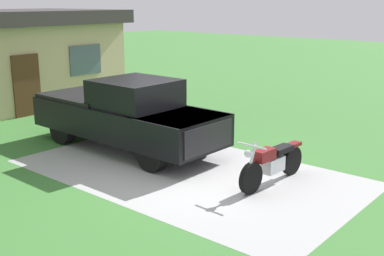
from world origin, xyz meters
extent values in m
plane|color=#3C7333|center=(0.00, 0.00, 0.00)|extent=(80.00, 80.00, 0.00)
cube|color=#9F9F9F|center=(0.00, 0.00, 0.00)|extent=(4.53, 7.83, 0.01)
cylinder|color=black|center=(-0.13, -1.83, 0.33)|extent=(0.67, 0.16, 0.66)
cylinder|color=black|center=(1.42, -1.92, 0.33)|extent=(0.67, 0.16, 0.66)
cube|color=silver|center=(0.67, -1.88, 0.42)|extent=(0.57, 0.29, 0.32)
cube|color=maroon|center=(0.32, -1.86, 0.72)|extent=(0.53, 0.29, 0.24)
cube|color=black|center=(0.97, -1.89, 0.70)|extent=(0.61, 0.31, 0.12)
cube|color=maroon|center=(1.42, -1.92, 0.70)|extent=(0.49, 0.23, 0.08)
cylinder|color=silver|center=(-0.13, -1.83, 0.70)|extent=(0.33, 0.08, 0.77)
cylinder|color=silver|center=(-0.13, -1.83, 1.02)|extent=(0.08, 0.70, 0.04)
sphere|color=silver|center=(-0.25, -1.83, 0.88)|extent=(0.16, 0.16, 0.16)
cylinder|color=black|center=(1.18, 0.64, 0.42)|extent=(0.31, 0.84, 0.84)
cylinder|color=black|center=(-0.46, 0.66, 0.42)|extent=(0.31, 0.84, 0.84)
cylinder|color=black|center=(1.22, 4.14, 0.42)|extent=(0.31, 0.84, 0.84)
cylinder|color=black|center=(-0.42, 4.16, 0.42)|extent=(0.31, 0.84, 0.84)
cube|color=black|center=(0.38, 2.45, 0.80)|extent=(2.06, 5.62, 0.80)
cube|color=black|center=(0.36, 0.60, 1.10)|extent=(1.92, 1.92, 0.20)
cube|color=black|center=(0.38, 2.05, 1.55)|extent=(1.82, 1.92, 0.70)
cube|color=#3F4C56|center=(0.37, 1.25, 1.45)|extent=(1.70, 0.18, 0.60)
cube|color=black|center=(0.40, 4.00, 1.05)|extent=(1.93, 2.42, 0.50)
cube|color=black|center=(0.35, -0.33, 0.80)|extent=(1.70, 0.12, 0.64)
cube|color=#4C2D19|center=(0.83, 7.88, 1.05)|extent=(1.00, 0.08, 2.10)
cube|color=#4C5966|center=(3.35, 7.88, 1.70)|extent=(1.40, 0.06, 1.10)
camera|label=1|loc=(-8.05, -6.92, 3.83)|focal=45.49mm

